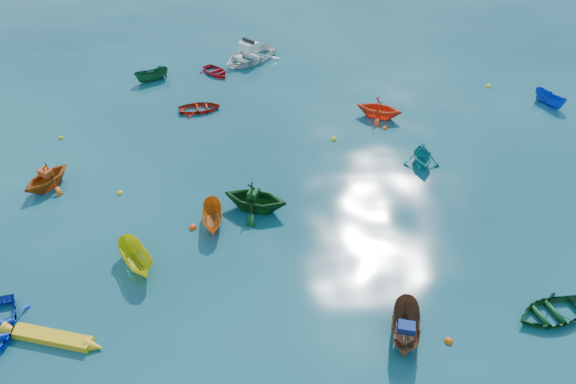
{
  "coord_description": "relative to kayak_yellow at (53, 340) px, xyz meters",
  "views": [
    {
      "loc": [
        -0.5,
        -17.74,
        17.53
      ],
      "look_at": [
        0.0,
        5.0,
        0.4
      ],
      "focal_mm": 35.0,
      "sensor_mm": 36.0,
      "label": 1
    }
  ],
  "objects": [
    {
      "name": "buoy_or_c",
      "position": [
        4.62,
        6.51,
        0.0
      ],
      "size": [
        0.39,
        0.39,
        0.39
      ],
      "primitive_type": "sphere",
      "color": "#E84E0C",
      "rests_on": "ground"
    },
    {
      "name": "sampan_blue_far",
      "position": [
        26.55,
        18.48,
        0.0
      ],
      "size": [
        1.84,
        2.58,
        0.94
      ],
      "primitive_type": "imported",
      "rotation": [
        0.0,
        0.0,
        0.43
      ],
      "color": "#0E36B9",
      "rests_on": "ground"
    },
    {
      "name": "dinghy_red_far",
      "position": [
        4.34,
        23.6,
        0.0
      ],
      "size": [
        2.94,
        3.05,
        0.52
      ],
      "primitive_type": "imported",
      "rotation": [
        0.0,
        0.0,
        0.68
      ],
      "color": "#B00E19",
      "rests_on": "ground"
    },
    {
      "name": "dinghy_cyan_se",
      "position": [
        16.73,
        11.82,
        0.0
      ],
      "size": [
        2.21,
        2.52,
        1.28
      ],
      "primitive_type": "imported",
      "rotation": [
        0.0,
        0.0,
        -0.05
      ],
      "color": "teal",
      "rests_on": "ground"
    },
    {
      "name": "buoy_ye_e",
      "position": [
        23.42,
        21.12,
        0.0
      ],
      "size": [
        0.37,
        0.37,
        0.37
      ],
      "primitive_type": "sphere",
      "color": "yellow",
      "rests_on": "ground"
    },
    {
      "name": "buoy_ye_d",
      "position": [
        -4.17,
        14.87,
        0.0
      ],
      "size": [
        0.3,
        0.3,
        0.3
      ],
      "primitive_type": "sphere",
      "color": "gold",
      "rests_on": "ground"
    },
    {
      "name": "dinghy_red_nw",
      "position": [
        3.78,
        18.15,
        0.0
      ],
      "size": [
        3.04,
        2.44,
        0.56
      ],
      "primitive_type": "imported",
      "rotation": [
        0.0,
        0.0,
        1.77
      ],
      "color": "#AD200E",
      "rests_on": "ground"
    },
    {
      "name": "buoy_ye_c",
      "position": [
        12.08,
        14.38,
        0.0
      ],
      "size": [
        0.35,
        0.35,
        0.35
      ],
      "primitive_type": "sphere",
      "color": "yellow",
      "rests_on": "ground"
    },
    {
      "name": "tarp_blue_a",
      "position": [
        13.51,
        -0.3,
        0.73
      ],
      "size": [
        0.74,
        0.62,
        0.31
      ],
      "primitive_type": "cube",
      "rotation": [
        0.0,
        0.0,
        -0.23
      ],
      "color": "navy",
      "rests_on": "sampan_brown_mid"
    },
    {
      "name": "sampan_green_far",
      "position": [
        -0.03,
        22.58,
        0.0
      ],
      "size": [
        2.58,
        2.04,
        0.95
      ],
      "primitive_type": "imported",
      "rotation": [
        0.0,
        0.0,
        -1.04
      ],
      "color": "#114926",
      "rests_on": "ground"
    },
    {
      "name": "sampan_brown_mid",
      "position": [
        13.55,
        -0.15,
        0.0
      ],
      "size": [
        1.74,
        3.12,
        1.14
      ],
      "primitive_type": "imported",
      "rotation": [
        0.0,
        0.0,
        -0.23
      ],
      "color": "brown",
      "rests_on": "ground"
    },
    {
      "name": "dinghy_orange_far",
      "position": [
        15.12,
        16.99,
        0.0
      ],
      "size": [
        3.56,
        3.35,
        1.5
      ],
      "primitive_type": "imported",
      "rotation": [
        0.0,
        0.0,
        1.18
      ],
      "color": "#F73E17",
      "rests_on": "ground"
    },
    {
      "name": "sampan_yellow_mid",
      "position": [
        2.51,
        3.99,
        0.0
      ],
      "size": [
        2.41,
        2.97,
        1.1
      ],
      "primitive_type": "imported",
      "rotation": [
        0.0,
        0.0,
        0.56
      ],
      "color": "yellow",
      "rests_on": "ground"
    },
    {
      "name": "kayak_yellow",
      "position": [
        0.0,
        0.0,
        0.0
      ],
      "size": [
        3.95,
        1.51,
        0.4
      ],
      "primitive_type": null,
      "rotation": [
        0.0,
        0.0,
        1.33
      ],
      "color": "yellow",
      "rests_on": "ground"
    },
    {
      "name": "motorboat_white",
      "position": [
        6.69,
        25.88,
        0.0
      ],
      "size": [
        5.72,
        5.78,
        1.58
      ],
      "primitive_type": "imported",
      "rotation": [
        0.0,
        0.0,
        -0.76
      ],
      "color": "white",
      "rests_on": "ground"
    },
    {
      "name": "buoy_or_b",
      "position": [
        15.2,
        -0.41,
        0.0
      ],
      "size": [
        0.34,
        0.34,
        0.34
      ],
      "primitive_type": "sphere",
      "color": "#E5590C",
      "rests_on": "ground"
    },
    {
      "name": "dinghy_green_e",
      "position": [
        19.58,
        0.75,
        0.0
      ],
      "size": [
        3.56,
        2.98,
        0.63
      ],
      "primitive_type": "imported",
      "rotation": [
        0.0,
        0.0,
        -1.28
      ],
      "color": "#11491E",
      "rests_on": "ground"
    },
    {
      "name": "sampan_orange_n",
      "position": [
        5.59,
        6.79,
        0.0
      ],
      "size": [
        1.2,
        2.65,
        1.0
      ],
      "primitive_type": "imported",
      "rotation": [
        0.0,
        0.0,
        0.09
      ],
      "color": "orange",
      "rests_on": "ground"
    },
    {
      "name": "tarp_orange_a",
      "position": [
        -3.3,
        10.05,
        0.9
      ],
      "size": [
        0.81,
        0.75,
        0.32
      ],
      "primitive_type": "cube",
      "rotation": [
        0.0,
        0.0,
        -0.52
      ],
      "color": "#CD4715",
      "rests_on": "dinghy_orange_w"
    },
    {
      "name": "tarp_green_b",
      "position": [
        7.5,
        7.88,
        0.98
      ],
      "size": [
        0.59,
        0.68,
        0.28
      ],
      "primitive_type": "cube",
      "rotation": [
        0.0,
        0.0,
        1.27
      ],
      "color": "#114418",
      "rests_on": "dinghy_green_n"
    },
    {
      "name": "dinghy_orange_w",
      "position": [
        -3.32,
        10.01,
        0.0
      ],
      "size": [
        3.5,
        3.64,
        1.48
      ],
      "primitive_type": "imported",
      "rotation": [
        0.0,
        0.0,
        -0.52
      ],
      "color": "#BA5211",
      "rests_on": "ground"
    },
    {
      "name": "dinghy_green_n",
      "position": [
        7.6,
        7.85,
        0.0
      ],
      "size": [
        3.85,
        3.56,
        1.68
      ],
      "primitive_type": "imported",
      "rotation": [
        0.0,
        0.0,
        1.27
      ],
      "color": "#0F4114",
      "rests_on": "ground"
    },
    {
      "name": "buoy_ye_b",
      "position": [
        0.54,
        9.34,
        0.0
      ],
      "size": [
        0.31,
        0.31,
        0.31
      ],
      "primitive_type": "sphere",
      "color": "yellow",
      "rests_on": "ground"
    },
    {
      "name": "buoy_or_e",
      "position": [
        16.38,
        17.67,
        0.0
      ],
      "size": [
        0.32,
        0.32,
        0.32
      ],
      "primitive_type": "sphere",
      "color": "#D14B0B",
      "rests_on": "ground"
    },
    {
      "name": "buoy_or_d",
      "position": [
        15.31,
        15.59,
        0.0
      ],
      "size": [
        0.31,
        0.31,
        0.31
      ],
      "primitive_type": "sphere",
      "color": "#FB540D",
      "rests_on": "ground"
    },
    {
      "name": "ground",
      "position": [
        9.24,
        3.74,
        0.0
      ],
      "size": [
        160.0,
        160.0,
        0.0
      ],
      "primitive_type": "plane",
      "color": "#093644",
      "rests_on": "ground"
    }
  ]
}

